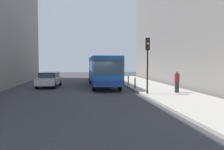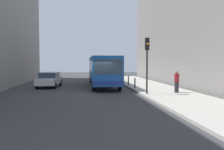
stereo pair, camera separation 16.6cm
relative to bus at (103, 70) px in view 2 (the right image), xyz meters
name	(u,v)px [view 2 (the right image)]	position (x,y,z in m)	size (l,w,h in m)	color
ground_plane	(97,92)	(-0.93, -4.99, -1.73)	(80.00, 80.00, 0.00)	#38383A
sidewalk	(161,91)	(4.47, -4.99, -1.65)	(4.40, 40.00, 0.15)	#ADA89E
building_right	(206,25)	(10.57, -0.99, 4.59)	(7.00, 32.00, 12.63)	gray
bus	(103,70)	(0.00, 0.00, 0.00)	(2.59, 11.03, 3.00)	#19519E
car_beside_bus	(49,79)	(-5.35, -0.16, -0.94)	(2.13, 4.52, 1.48)	silver
car_behind_bus	(99,74)	(0.25, 9.80, -0.94)	(2.01, 4.47, 1.48)	maroon
traffic_light	(147,55)	(2.62, -7.33, 1.28)	(0.28, 0.33, 4.10)	black
bollard_near	(135,83)	(2.52, -3.76, -1.10)	(0.11, 0.11, 0.95)	black
bollard_mid	(128,81)	(2.52, -0.76, -1.10)	(0.11, 0.11, 0.95)	black
pedestrian_near_signal	(177,82)	(5.08, -6.91, -0.74)	(0.38, 0.38, 1.67)	#26262D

